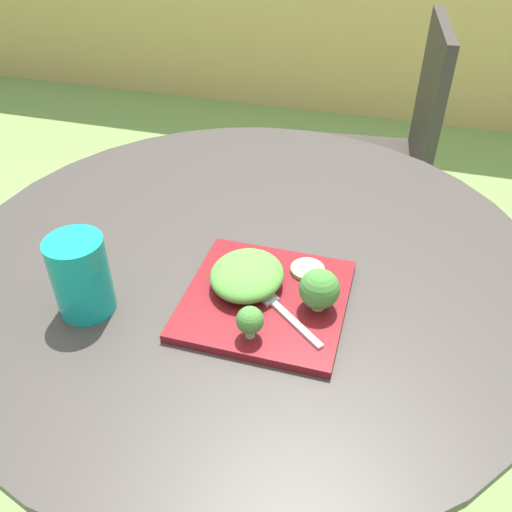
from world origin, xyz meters
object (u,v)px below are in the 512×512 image
(salad_plate, at_px, (266,299))
(drinking_glass, at_px, (82,279))
(patio_chair, at_px, (385,144))
(fork, at_px, (280,309))

(salad_plate, distance_m, drinking_glass, 0.27)
(salad_plate, bearing_deg, patio_chair, 83.71)
(patio_chair, distance_m, fork, 1.10)
(patio_chair, xyz_separation_m, fork, (-0.09, -1.07, 0.23))
(patio_chair, bearing_deg, drinking_glass, -108.15)
(fork, bearing_deg, patio_chair, 85.37)
(patio_chair, height_order, fork, patio_chair)
(drinking_glass, bearing_deg, patio_chair, 71.85)
(patio_chair, height_order, salad_plate, patio_chair)
(salad_plate, relative_size, fork, 1.86)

